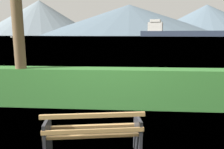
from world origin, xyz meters
name	(u,v)px	position (x,y,z in m)	size (l,w,h in m)	color
water_surface	(129,36)	(0.00, 306.99, 0.00)	(620.00, 620.00, 0.00)	#7A99A8
park_bench	(93,134)	(0.01, -0.06, 0.42)	(1.64, 0.82, 0.87)	tan
hedge_row	(108,88)	(0.00, 2.63, 0.55)	(10.45, 0.62, 1.09)	#387A33
cargo_ship_large	(175,32)	(51.95, 255.42, 5.36)	(89.97, 34.93, 19.17)	#2D384C
fishing_boat_near	(14,37)	(-84.13, 155.71, 0.55)	(3.58, 4.49, 1.57)	silver
distant_hills	(120,20)	(-21.35, 549.65, 38.25)	(696.35, 423.86, 87.55)	gray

